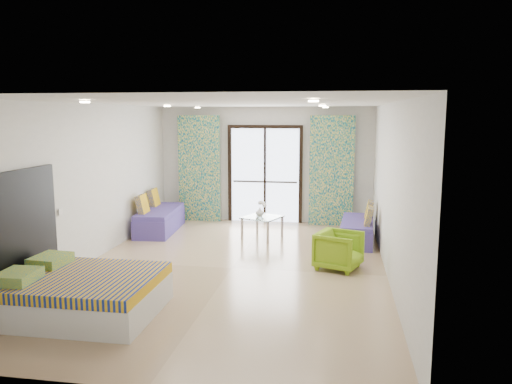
% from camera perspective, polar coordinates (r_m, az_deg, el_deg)
% --- Properties ---
extents(floor, '(5.00, 7.50, 0.01)m').
position_cam_1_polar(floor, '(8.37, -2.76, -8.68)').
color(floor, '#9E7F5E').
rests_on(floor, ground).
extents(ceiling, '(5.00, 7.50, 0.01)m').
position_cam_1_polar(ceiling, '(7.98, -2.90, 10.14)').
color(ceiling, silver).
rests_on(ceiling, ground).
extents(wall_back, '(5.00, 0.01, 2.70)m').
position_cam_1_polar(wall_back, '(11.73, 1.06, 3.13)').
color(wall_back, silver).
rests_on(wall_back, ground).
extents(wall_front, '(5.00, 0.01, 2.70)m').
position_cam_1_polar(wall_front, '(4.54, -12.95, -6.28)').
color(wall_front, silver).
rests_on(wall_front, ground).
extents(wall_left, '(0.01, 7.50, 2.70)m').
position_cam_1_polar(wall_left, '(8.93, -18.70, 0.86)').
color(wall_left, silver).
rests_on(wall_left, ground).
extents(wall_right, '(0.01, 7.50, 2.70)m').
position_cam_1_polar(wall_right, '(7.92, 15.13, 0.06)').
color(wall_right, silver).
rests_on(wall_right, ground).
extents(balcony_door, '(1.76, 0.08, 2.28)m').
position_cam_1_polar(balcony_door, '(11.71, 1.04, 2.67)').
color(balcony_door, black).
rests_on(balcony_door, floor).
extents(balcony_rail, '(1.52, 0.03, 0.04)m').
position_cam_1_polar(balcony_rail, '(11.76, 1.04, 1.18)').
color(balcony_rail, '#595451').
rests_on(balcony_rail, balcony_door).
extents(curtain_left, '(1.00, 0.10, 2.50)m').
position_cam_1_polar(curtain_left, '(11.89, -6.49, 2.67)').
color(curtain_left, beige).
rests_on(curtain_left, floor).
extents(curtain_right, '(1.00, 0.10, 2.50)m').
position_cam_1_polar(curtain_right, '(11.44, 8.63, 2.38)').
color(curtain_right, beige).
rests_on(curtain_right, floor).
extents(downlight_a, '(0.12, 0.12, 0.02)m').
position_cam_1_polar(downlight_a, '(6.57, -18.97, 9.70)').
color(downlight_a, '#FFE0B2').
rests_on(downlight_a, ceiling).
extents(downlight_b, '(0.12, 0.12, 0.02)m').
position_cam_1_polar(downlight_b, '(5.81, 6.59, 10.29)').
color(downlight_b, '#FFE0B2').
rests_on(downlight_b, ceiling).
extents(downlight_c, '(0.12, 0.12, 0.02)m').
position_cam_1_polar(downlight_c, '(9.33, -10.12, 9.65)').
color(downlight_c, '#FFE0B2').
rests_on(downlight_c, ceiling).
extents(downlight_d, '(0.12, 0.12, 0.02)m').
position_cam_1_polar(downlight_d, '(8.80, 7.60, 9.76)').
color(downlight_d, '#FFE0B2').
rests_on(downlight_d, ceiling).
extents(downlight_e, '(0.12, 0.12, 0.02)m').
position_cam_1_polar(downlight_e, '(11.23, -6.68, 9.56)').
color(downlight_e, '#FFE0B2').
rests_on(downlight_e, ceiling).
extents(downlight_f, '(0.12, 0.12, 0.02)m').
position_cam_1_polar(downlight_f, '(10.80, 7.96, 9.57)').
color(downlight_f, '#FFE0B2').
rests_on(downlight_f, ceiling).
extents(headboard, '(0.06, 2.10, 1.50)m').
position_cam_1_polar(headboard, '(7.14, -26.51, -3.96)').
color(headboard, black).
rests_on(headboard, floor).
extents(switch_plate, '(0.02, 0.10, 0.10)m').
position_cam_1_polar(switch_plate, '(8.17, -21.46, -2.13)').
color(switch_plate, silver).
rests_on(switch_plate, wall_left).
extents(bed, '(1.84, 1.50, 0.64)m').
position_cam_1_polar(bed, '(6.84, -19.22, -10.90)').
color(bed, silver).
rests_on(bed, floor).
extents(daybed_left, '(0.83, 1.83, 0.88)m').
position_cam_1_polar(daybed_left, '(11.05, -11.00, -3.05)').
color(daybed_left, '#4A3B8D').
rests_on(daybed_left, floor).
extents(daybed_right, '(0.71, 1.62, 0.78)m').
position_cam_1_polar(daybed_right, '(10.17, 11.56, -4.26)').
color(daybed_right, '#4A3B8D').
rests_on(daybed_right, floor).
extents(coffee_table, '(0.90, 0.90, 0.80)m').
position_cam_1_polar(coffee_table, '(10.21, 0.72, -3.09)').
color(coffee_table, silver).
rests_on(coffee_table, floor).
extents(vase, '(0.18, 0.19, 0.17)m').
position_cam_1_polar(vase, '(10.23, 0.44, -2.29)').
color(vase, white).
rests_on(vase, coffee_table).
extents(armchair, '(0.82, 0.84, 0.69)m').
position_cam_1_polar(armchair, '(8.34, 9.45, -6.38)').
color(armchair, '#78A415').
rests_on(armchair, floor).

